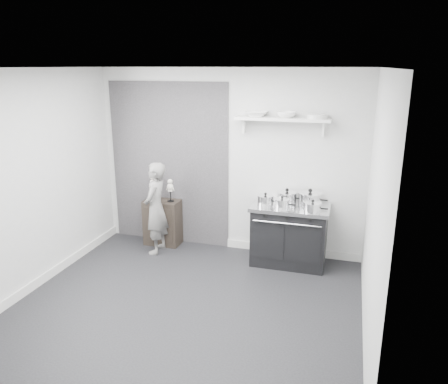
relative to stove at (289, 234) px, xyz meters
The scene contains 16 objects.
ground 1.83m from the stove, 123.83° to the right, with size 4.00×4.00×0.00m, color black.
room_shell 2.09m from the stove, 129.09° to the right, with size 4.02×3.62×2.71m.
wall_shelf 1.60m from the stove, 133.24° to the left, with size 1.30×0.26×0.24m.
stove is the anchor object (origin of this frame).
side_cabinet 2.01m from the stove, behind, with size 0.55×0.32×0.71m, color black.
child 1.99m from the stove, behind, with size 0.50×0.33×1.38m, color slate.
pot_front_left 0.61m from the stove, 167.48° to the right, with size 0.31×0.23×0.18m.
pot_back_left 0.53m from the stove, 118.82° to the left, with size 0.38×0.29×0.20m.
pot_back_right 0.58m from the stove, 25.24° to the left, with size 0.41×0.32×0.23m.
pot_front_right 0.62m from the stove, 32.14° to the right, with size 0.32×0.23×0.17m.
pot_front_center 0.52m from the stove, 126.54° to the right, with size 0.29×0.21×0.16m.
skeleton_full 2.20m from the stove, behind, with size 0.13×0.08×0.47m, color silver, non-canonical shape.
skeleton_torso 1.92m from the stove, behind, with size 0.11×0.07×0.41m, color silver, non-canonical shape.
bowl_large 1.75m from the stove, 160.59° to the left, with size 0.31×0.31×0.08m, color white.
bowl_small 1.66m from the stove, 125.58° to the left, with size 0.26×0.26×0.08m, color white.
plate_stack 1.67m from the stove, 35.24° to the left, with size 0.27×0.27×0.06m, color silver.
Camera 1 is at (1.72, -4.29, 2.72)m, focal length 35.00 mm.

